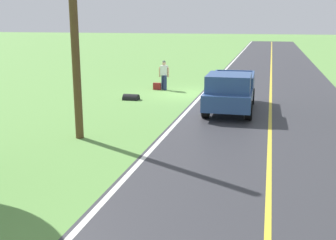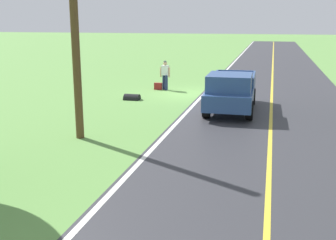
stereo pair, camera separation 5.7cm
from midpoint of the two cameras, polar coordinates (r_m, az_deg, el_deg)
ground_plane at (r=23.50m, az=2.66°, el=3.60°), size 200.00×200.00×0.00m
road_surface at (r=23.05m, az=14.11°, el=3.01°), size 7.78×120.00×0.00m
lane_edge_line at (r=23.33m, az=4.97°, el=3.51°), size 0.16×117.60×0.00m
lane_centre_line at (r=23.05m, az=14.11°, el=3.02°), size 0.14×117.60×0.00m
hitchhiker_walking at (r=24.73m, az=-0.32°, el=6.42°), size 0.62×0.52×1.75m
suitcase_carried at (r=24.88m, az=-1.30°, el=4.66°), size 0.47×0.22×0.41m
pickup_truck_passing at (r=18.98m, az=8.73°, el=4.01°), size 2.16×5.43×1.82m
utility_pole_roadside at (r=14.54m, az=-12.54°, el=11.57°), size 0.28×0.28×7.30m
drainage_culvert at (r=21.84m, az=-4.88°, el=2.80°), size 0.80×0.60×0.60m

